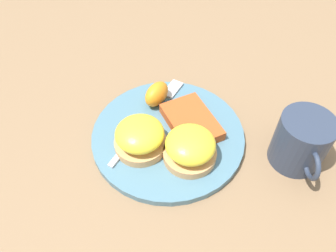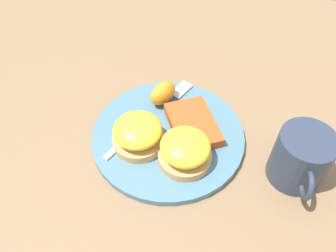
{
  "view_description": "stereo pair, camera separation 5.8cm",
  "coord_description": "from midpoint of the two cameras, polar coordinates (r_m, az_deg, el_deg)",
  "views": [
    {
      "loc": [
        0.38,
        -0.02,
        0.48
      ],
      "look_at": [
        0.0,
        0.0,
        0.03
      ],
      "focal_mm": 35.0,
      "sensor_mm": 36.0,
      "label": 1
    },
    {
      "loc": [
        0.38,
        0.04,
        0.48
      ],
      "look_at": [
        0.0,
        0.0,
        0.03
      ],
      "focal_mm": 35.0,
      "sensor_mm": 36.0,
      "label": 2
    }
  ],
  "objects": [
    {
      "name": "ground_plane",
      "position": [
        0.61,
        2.74,
        -2.23
      ],
      "size": [
        1.1,
        1.1,
        0.0
      ],
      "primitive_type": "plane",
      "color": "#846647"
    },
    {
      "name": "hashbrown_patty",
      "position": [
        0.6,
        7.1,
        0.1
      ],
      "size": [
        0.14,
        0.12,
        0.02
      ],
      "primitive_type": "cube",
      "rotation": [
        0.0,
        0.0,
        0.4
      ],
      "color": "#B94E21",
      "rests_on": "plate"
    },
    {
      "name": "sandwich_benedict_left",
      "position": [
        0.56,
        -2.34,
        -1.47
      ],
      "size": [
        0.09,
        0.09,
        0.06
      ],
      "color": "tan",
      "rests_on": "plate"
    },
    {
      "name": "cup",
      "position": [
        0.58,
        24.83,
        -5.3
      ],
      "size": [
        0.12,
        0.09,
        0.1
      ],
      "color": "#2D384C",
      "rests_on": "ground_plane"
    },
    {
      "name": "fork",
      "position": [
        0.63,
        0.63,
        2.25
      ],
      "size": [
        0.22,
        0.14,
        0.0
      ],
      "color": "silver",
      "rests_on": "plate"
    },
    {
      "name": "sandwich_benedict_right",
      "position": [
        0.54,
        6.07,
        -4.38
      ],
      "size": [
        0.09,
        0.09,
        0.06
      ],
      "color": "tan",
      "rests_on": "plate"
    },
    {
      "name": "plate",
      "position": [
        0.6,
        2.76,
        -1.82
      ],
      "size": [
        0.28,
        0.28,
        0.01
      ],
      "primitive_type": "cylinder",
      "color": "slate",
      "rests_on": "ground_plane"
    },
    {
      "name": "orange_wedge",
      "position": [
        0.64,
        1.78,
        5.61
      ],
      "size": [
        0.07,
        0.06,
        0.04
      ],
      "primitive_type": "ellipsoid",
      "rotation": [
        0.0,
        0.0,
        5.66
      ],
      "color": "orange",
      "rests_on": "plate"
    }
  ]
}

